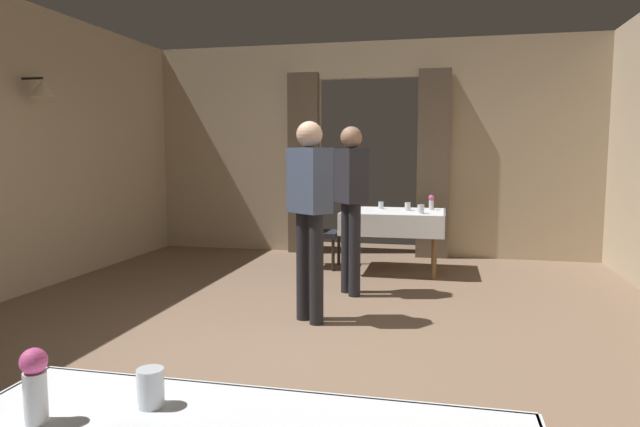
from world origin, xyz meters
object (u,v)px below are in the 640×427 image
Objects in this scene: flower_vase_near at (35,383)px; glass_mid_d at (381,205)px; glass_near_c at (151,388)px; person_diner_standing_aside at (310,204)px; dining_table_mid at (394,219)px; chair_mid_left at (315,227)px; person_waiter_by_doorway at (351,196)px; flower_vase_mid at (431,202)px; glass_mid_c at (408,206)px; glass_mid_b at (421,209)px.

glass_mid_d is at bearing 87.28° from flower_vase_near.
glass_near_c is 0.06× the size of person_diner_standing_aside.
glass_mid_d is at bearing 132.42° from dining_table_mid.
person_waiter_by_doorway is (0.67, -1.26, 0.51)m from chair_mid_left.
flower_vase_mid is 1.84× the size of glass_mid_c.
glass_mid_b is (-0.11, -0.45, -0.05)m from flower_vase_mid.
person_diner_standing_aside reaches higher than glass_mid_b.
glass_mid_d is at bearing 83.85° from person_waiter_by_doorway.
glass_near_c reaches higher than glass_mid_c.
person_waiter_by_doorway is (0.12, 4.36, 0.16)m from flower_vase_near.
glass_near_c is at bearing 31.42° from flower_vase_near.
dining_table_mid is at bearing -2.32° from chair_mid_left.
chair_mid_left reaches higher than glass_mid_c.
glass_mid_d is (-0.51, 0.44, -0.01)m from glass_mid_b.
flower_vase_mid is 0.11× the size of person_diner_standing_aside.
chair_mid_left is 4.59× the size of flower_vase_near.
glass_mid_c is at bearing 68.89° from person_waiter_by_doorway.
flower_vase_near is 5.68m from glass_mid_c.
dining_table_mid is at bearing 76.79° from person_diner_standing_aside.
person_diner_standing_aside is (-0.86, -1.98, 0.22)m from glass_mid_b.
glass_mid_d is (-0.62, -0.01, -0.05)m from flower_vase_mid.
person_diner_standing_aside is at bearing -100.72° from person_waiter_by_doorway.
glass_near_c is at bearing -92.17° from dining_table_mid.
glass_mid_c is at bearing 119.39° from glass_mid_b.
dining_table_mid is 0.23m from glass_mid_c.
flower_vase_mid reaches higher than glass_near_c.
glass_mid_b is (1.33, -0.28, 0.29)m from chair_mid_left.
dining_table_mid is 5.44m from glass_near_c.
chair_mid_left is 0.54× the size of person_diner_standing_aside.
chair_mid_left is at bearing -173.28° from flower_vase_mid.
glass_mid_b is 2.17m from person_diner_standing_aside.
person_waiter_by_doorway is at bearing -124.38° from glass_mid_b.
glass_mid_b reaches higher than glass_mid_c.
flower_vase_near is at bearing -94.65° from dining_table_mid.
glass_mid_b is 0.06× the size of person_waiter_by_doorway.
glass_near_c is 1.19× the size of glass_mid_d.
chair_mid_left is at bearing 95.53° from flower_vase_near.
glass_mid_c is 1.10× the size of glass_mid_d.
glass_mid_b is (0.79, 5.34, -0.06)m from flower_vase_near.
flower_vase_mid is at bearing 76.65° from glass_mid_b.
person_diner_standing_aside is at bearing -103.21° from dining_table_mid.
dining_table_mid is at bearing 85.35° from flower_vase_near.
flower_vase_near reaches higher than flower_vase_mid.
dining_table_mid is 13.36× the size of glass_mid_d.
person_diner_standing_aside is (-0.68, -2.28, 0.22)m from glass_mid_c.
glass_mid_b is at bearing -103.35° from flower_vase_mid.
chair_mid_left is 1.49m from flower_vase_mid.
person_waiter_by_doorway is at bearing -96.15° from glass_mid_d.
chair_mid_left is 0.54× the size of person_waiter_by_doorway.
dining_table_mid is 11.24× the size of glass_near_c.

